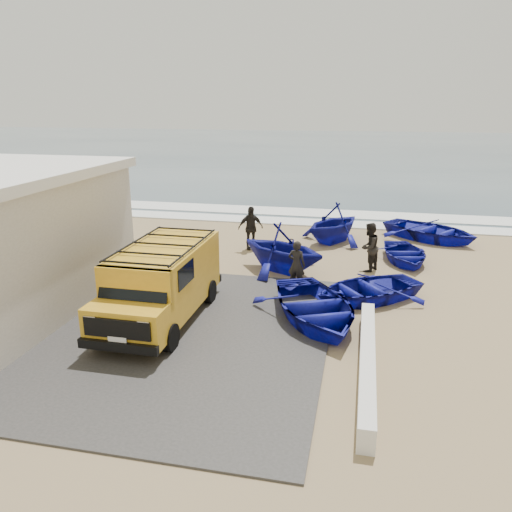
{
  "coord_description": "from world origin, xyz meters",
  "views": [
    {
      "loc": [
        4.67,
        -13.84,
        6.17
      ],
      "look_at": [
        1.26,
        1.81,
        1.2
      ],
      "focal_mm": 35.0,
      "sensor_mm": 36.0,
      "label": 1
    }
  ],
  "objects_px": {
    "boat_near_left": "(315,307)",
    "fisherman_back": "(251,228)",
    "boat_mid_right": "(404,254)",
    "boat_far_right": "(430,230)",
    "boat_far_left": "(333,223)",
    "fisherman_middle": "(369,247)",
    "van": "(162,280)",
    "parapet": "(367,362)",
    "boat_near_right": "(367,289)",
    "boat_mid_left": "(282,248)",
    "fisherman_front": "(297,265)"
  },
  "relations": [
    {
      "from": "boat_near_left",
      "to": "fisherman_back",
      "type": "height_order",
      "value": "fisherman_back"
    },
    {
      "from": "boat_mid_right",
      "to": "boat_far_right",
      "type": "bearing_deg",
      "value": 58.68
    },
    {
      "from": "boat_far_left",
      "to": "fisherman_back",
      "type": "bearing_deg",
      "value": -119.6
    },
    {
      "from": "boat_far_right",
      "to": "fisherman_middle",
      "type": "height_order",
      "value": "fisherman_middle"
    },
    {
      "from": "van",
      "to": "fisherman_back",
      "type": "xyz_separation_m",
      "value": [
        0.87,
        7.73,
        -0.27
      ]
    },
    {
      "from": "boat_far_right",
      "to": "fisherman_middle",
      "type": "xyz_separation_m",
      "value": [
        -2.81,
        -5.15,
        0.48
      ]
    },
    {
      "from": "parapet",
      "to": "boat_far_right",
      "type": "height_order",
      "value": "boat_far_right"
    },
    {
      "from": "boat_near_right",
      "to": "fisherman_middle",
      "type": "height_order",
      "value": "fisherman_middle"
    },
    {
      "from": "van",
      "to": "boat_near_left",
      "type": "distance_m",
      "value": 4.51
    },
    {
      "from": "boat_near_left",
      "to": "boat_mid_left",
      "type": "xyz_separation_m",
      "value": [
        -1.67,
        4.27,
        0.48
      ]
    },
    {
      "from": "boat_far_left",
      "to": "boat_near_left",
      "type": "bearing_deg",
      "value": -57.76
    },
    {
      "from": "fisherman_front",
      "to": "fisherman_back",
      "type": "xyz_separation_m",
      "value": [
        -2.6,
        4.31,
        0.11
      ]
    },
    {
      "from": "van",
      "to": "fisherman_front",
      "type": "relative_size",
      "value": 3.15
    },
    {
      "from": "boat_mid_right",
      "to": "fisherman_front",
      "type": "bearing_deg",
      "value": -146.06
    },
    {
      "from": "parapet",
      "to": "boat_far_left",
      "type": "bearing_deg",
      "value": 97.91
    },
    {
      "from": "boat_far_left",
      "to": "fisherman_middle",
      "type": "bearing_deg",
      "value": -35.61
    },
    {
      "from": "van",
      "to": "boat_mid_right",
      "type": "relative_size",
      "value": 1.6
    },
    {
      "from": "boat_near_left",
      "to": "parapet",
      "type": "bearing_deg",
      "value": -84.58
    },
    {
      "from": "boat_mid_left",
      "to": "boat_far_left",
      "type": "height_order",
      "value": "boat_mid_left"
    },
    {
      "from": "parapet",
      "to": "van",
      "type": "bearing_deg",
      "value": 162.58
    },
    {
      "from": "fisherman_front",
      "to": "fisherman_back",
      "type": "height_order",
      "value": "fisherman_back"
    },
    {
      "from": "boat_near_left",
      "to": "fisherman_middle",
      "type": "distance_m",
      "value": 5.25
    },
    {
      "from": "parapet",
      "to": "fisherman_back",
      "type": "relative_size",
      "value": 3.17
    },
    {
      "from": "boat_far_left",
      "to": "fisherman_back",
      "type": "distance_m",
      "value": 3.91
    },
    {
      "from": "boat_near_left",
      "to": "fisherman_back",
      "type": "relative_size",
      "value": 2.31
    },
    {
      "from": "van",
      "to": "fisherman_back",
      "type": "bearing_deg",
      "value": 83.84
    },
    {
      "from": "boat_mid_right",
      "to": "fisherman_front",
      "type": "height_order",
      "value": "fisherman_front"
    },
    {
      "from": "parapet",
      "to": "boat_mid_right",
      "type": "height_order",
      "value": "boat_mid_right"
    },
    {
      "from": "fisherman_front",
      "to": "van",
      "type": "bearing_deg",
      "value": 57.98
    },
    {
      "from": "boat_mid_right",
      "to": "boat_far_left",
      "type": "bearing_deg",
      "value": 130.84
    },
    {
      "from": "boat_far_right",
      "to": "fisherman_front",
      "type": "bearing_deg",
      "value": -179.28
    },
    {
      "from": "parapet",
      "to": "fisherman_middle",
      "type": "relative_size",
      "value": 3.21
    },
    {
      "from": "boat_near_left",
      "to": "boat_far_right",
      "type": "xyz_separation_m",
      "value": [
        4.32,
        10.15,
        0.0
      ]
    },
    {
      "from": "boat_near_left",
      "to": "boat_far_right",
      "type": "height_order",
      "value": "boat_far_right"
    },
    {
      "from": "boat_far_right",
      "to": "fisherman_front",
      "type": "height_order",
      "value": "fisherman_front"
    },
    {
      "from": "boat_near_right",
      "to": "boat_far_right",
      "type": "height_order",
      "value": "boat_far_right"
    },
    {
      "from": "boat_near_right",
      "to": "boat_mid_right",
      "type": "relative_size",
      "value": 1.13
    },
    {
      "from": "boat_mid_right",
      "to": "fisherman_back",
      "type": "distance_m",
      "value": 6.48
    },
    {
      "from": "fisherman_back",
      "to": "van",
      "type": "bearing_deg",
      "value": -126.0
    },
    {
      "from": "boat_mid_left",
      "to": "fisherman_front",
      "type": "distance_m",
      "value": 1.82
    },
    {
      "from": "van",
      "to": "boat_mid_left",
      "type": "relative_size",
      "value": 1.5
    },
    {
      "from": "parapet",
      "to": "van",
      "type": "height_order",
      "value": "van"
    },
    {
      "from": "boat_near_right",
      "to": "fisherman_front",
      "type": "bearing_deg",
      "value": -140.78
    },
    {
      "from": "boat_mid_left",
      "to": "boat_near_right",
      "type": "bearing_deg",
      "value": -98.62
    },
    {
      "from": "fisherman_middle",
      "to": "fisherman_back",
      "type": "xyz_separation_m",
      "value": [
        -5.01,
        1.93,
        0.01
      ]
    },
    {
      "from": "van",
      "to": "boat_near_right",
      "type": "bearing_deg",
      "value": 25.79
    },
    {
      "from": "parapet",
      "to": "boat_mid_right",
      "type": "relative_size",
      "value": 1.81
    },
    {
      "from": "van",
      "to": "boat_near_right",
      "type": "xyz_separation_m",
      "value": [
        5.86,
        2.79,
        -0.83
      ]
    },
    {
      "from": "fisherman_front",
      "to": "fisherman_middle",
      "type": "height_order",
      "value": "fisherman_middle"
    },
    {
      "from": "van",
      "to": "fisherman_middle",
      "type": "distance_m",
      "value": 8.27
    }
  ]
}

